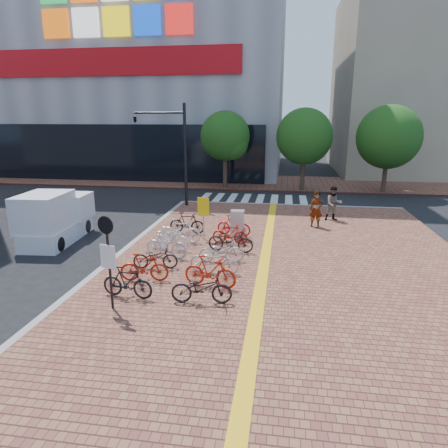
% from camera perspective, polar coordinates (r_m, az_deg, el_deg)
% --- Properties ---
extents(ground, '(120.00, 120.00, 0.00)m').
position_cam_1_polar(ground, '(14.86, -2.24, -7.12)').
color(ground, black).
rests_on(ground, ground).
extents(sidewalk, '(14.00, 34.00, 0.15)m').
position_cam_1_polar(sidewalk, '(10.16, 9.76, -18.18)').
color(sidewalk, brown).
rests_on(sidewalk, ground).
extents(tactile_strip, '(0.40, 34.00, 0.01)m').
position_cam_1_polar(tactile_strip, '(10.13, 3.84, -17.54)').
color(tactile_strip, yellow).
rests_on(tactile_strip, sidewalk).
extents(kerb_west, '(0.25, 34.00, 0.15)m').
position_cam_1_polar(kerb_west, '(12.13, -26.66, -13.80)').
color(kerb_west, gray).
rests_on(kerb_west, ground).
extents(kerb_north, '(14.00, 0.25, 0.15)m').
position_cam_1_polar(kerb_north, '(26.11, 9.26, 2.62)').
color(kerb_north, gray).
rests_on(kerb_north, ground).
extents(far_sidewalk, '(70.00, 8.00, 0.15)m').
position_cam_1_polar(far_sidewalk, '(35.05, 4.26, 5.92)').
color(far_sidewalk, brown).
rests_on(far_sidewalk, ground).
extents(department_store, '(36.00, 24.27, 28.00)m').
position_cam_1_polar(department_store, '(49.84, -14.75, 24.26)').
color(department_store, gray).
rests_on(department_store, ground).
extents(building_beige, '(20.00, 18.00, 18.00)m').
position_cam_1_polar(building_beige, '(48.15, 28.66, 17.34)').
color(building_beige, gray).
rests_on(building_beige, ground).
extents(crosswalk, '(7.50, 4.00, 0.01)m').
position_cam_1_polar(crosswalk, '(28.16, 4.14, 3.54)').
color(crosswalk, silver).
rests_on(crosswalk, ground).
extents(street_trees, '(16.20, 4.60, 6.35)m').
position_cam_1_polar(street_trees, '(31.09, 13.37, 11.87)').
color(street_trees, '#38281E').
rests_on(street_trees, far_sidewalk).
extents(bike_0, '(1.72, 0.66, 1.01)m').
position_cam_1_polar(bike_0, '(12.83, -13.66, -8.09)').
color(bike_0, black).
rests_on(bike_0, sidewalk).
extents(bike_1, '(1.71, 0.69, 1.00)m').
position_cam_1_polar(bike_1, '(13.94, -11.32, -6.08)').
color(bike_1, '#A91E0C').
rests_on(bike_1, sidewalk).
extents(bike_2, '(1.72, 0.82, 0.87)m').
position_cam_1_polar(bike_2, '(15.02, -9.79, -4.71)').
color(bike_2, black).
rests_on(bike_2, sidewalk).
extents(bike_3, '(1.85, 0.81, 1.07)m').
position_cam_1_polar(bike_3, '(16.06, -8.24, -2.94)').
color(bike_3, silver).
rests_on(bike_3, sidewalk).
extents(bike_4, '(1.74, 0.68, 1.02)m').
position_cam_1_polar(bike_4, '(16.92, -7.58, -2.08)').
color(bike_4, white).
rests_on(bike_4, sidewalk).
extents(bike_5, '(1.82, 0.53, 1.09)m').
position_cam_1_polar(bike_5, '(17.89, -6.24, -0.97)').
color(bike_5, silver).
rests_on(bike_5, sidewalk).
extents(bike_6, '(1.77, 0.62, 1.04)m').
position_cam_1_polar(bike_6, '(19.29, -5.32, 0.17)').
color(bike_6, black).
rests_on(bike_6, sidewalk).
extents(bike_7, '(1.90, 0.82, 0.97)m').
position_cam_1_polar(bike_7, '(12.15, -3.22, -9.11)').
color(bike_7, black).
rests_on(bike_7, sidewalk).
extents(bike_8, '(1.86, 0.81, 1.08)m').
position_cam_1_polar(bike_8, '(13.21, -2.01, -6.80)').
color(bike_8, '#B8210D').
rests_on(bike_8, sidewalk).
extents(bike_9, '(1.87, 0.81, 0.95)m').
position_cam_1_polar(bike_9, '(14.37, -1.41, -5.22)').
color(bike_9, '#B5B5BA').
rests_on(bike_9, sidewalk).
extents(bike_10, '(1.84, 0.95, 0.92)m').
position_cam_1_polar(bike_10, '(15.44, -0.36, -3.82)').
color(bike_10, '#A3A3A7').
rests_on(bike_10, sidewalk).
extents(bike_11, '(1.96, 0.84, 1.00)m').
position_cam_1_polar(bike_11, '(16.60, 0.96, -2.32)').
color(bike_11, black).
rests_on(bike_11, sidewalk).
extents(bike_12, '(1.61, 0.55, 0.95)m').
position_cam_1_polar(bike_12, '(17.60, 0.84, -1.39)').
color(bike_12, red).
rests_on(bike_12, sidewalk).
extents(bike_13, '(1.71, 0.78, 0.99)m').
position_cam_1_polar(bike_13, '(18.85, 1.40, -0.21)').
color(bike_13, red).
rests_on(bike_13, sidewalk).
extents(pedestrian_a, '(0.66, 0.44, 1.82)m').
position_cam_1_polar(pedestrian_a, '(20.81, 13.03, 2.04)').
color(pedestrian_a, gray).
rests_on(pedestrian_a, sidewalk).
extents(pedestrian_b, '(0.99, 0.82, 1.85)m').
position_cam_1_polar(pedestrian_b, '(22.41, 15.39, 2.84)').
color(pedestrian_b, '#464D58').
rests_on(pedestrian_b, sidewalk).
extents(utility_box, '(0.63, 0.47, 1.33)m').
position_cam_1_polar(utility_box, '(18.39, 1.92, -0.06)').
color(utility_box, silver).
rests_on(utility_box, sidewalk).
extents(yellow_sign, '(0.53, 0.15, 1.97)m').
position_cam_1_polar(yellow_sign, '(18.05, -2.98, 1.92)').
color(yellow_sign, '#B7B7BC').
rests_on(yellow_sign, sidewalk).
extents(notice_sign, '(0.51, 0.19, 2.82)m').
position_cam_1_polar(notice_sign, '(11.76, -16.26, -3.80)').
color(notice_sign, black).
rests_on(notice_sign, sidewalk).
extents(traffic_light_pole, '(3.37, 1.30, 6.28)m').
position_cam_1_polar(traffic_light_pole, '(25.50, -8.85, 12.35)').
color(traffic_light_pole, black).
rests_on(traffic_light_pole, sidewalk).
extents(box_truck, '(2.10, 4.22, 2.37)m').
position_cam_1_polar(box_truck, '(19.87, -22.98, 0.77)').
color(box_truck, silver).
rests_on(box_truck, ground).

